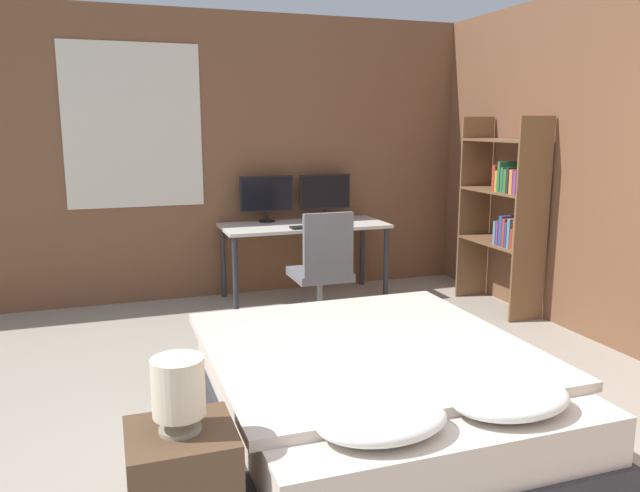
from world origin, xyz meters
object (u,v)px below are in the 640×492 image
object	(u,v)px
bed	(374,395)
keyboard	(312,227)
monitor_left	(267,196)
computer_mouse	(341,224)
office_chair	(322,280)
bedside_lamp	(178,389)
bookshelf	(508,206)
monitor_right	(325,193)
desk	(304,232)

from	to	relation	value
bed	keyboard	bearing A→B (deg)	79.00
monitor_left	computer_mouse	size ratio (longest dim) A/B	7.47
computer_mouse	office_chair	bearing A→B (deg)	-124.08
bedside_lamp	bookshelf	distance (m)	3.98
monitor_left	computer_mouse	bearing A→B (deg)	-39.12
bed	bookshelf	world-z (taller)	bookshelf
bed	office_chair	xyz separation A→B (m)	(0.39, 1.95, 0.13)
monitor_right	keyboard	bearing A→B (deg)	-122.05
computer_mouse	bookshelf	xyz separation A→B (m)	(1.30, -0.74, 0.21)
computer_mouse	office_chair	xyz separation A→B (m)	(-0.39, -0.58, -0.36)
monitor_right	computer_mouse	world-z (taller)	monitor_right
monitor_left	monitor_right	size ratio (longest dim) A/B	1.00
computer_mouse	monitor_left	bearing A→B (deg)	140.88
monitor_left	office_chair	size ratio (longest dim) A/B	0.54
computer_mouse	office_chair	world-z (taller)	office_chair
bedside_lamp	monitor_left	xyz separation A→B (m)	(1.27, 3.63, 0.27)
desk	office_chair	xyz separation A→B (m)	(-0.10, -0.82, -0.27)
bedside_lamp	bookshelf	xyz separation A→B (m)	(3.15, 2.41, 0.25)
bedside_lamp	desk	size ratio (longest dim) A/B	0.18
bookshelf	desk	bearing A→B (deg)	148.24
bed	monitor_left	size ratio (longest dim) A/B	3.84
bookshelf	monitor_left	bearing A→B (deg)	147.04
monitor_right	computer_mouse	bearing A→B (deg)	-91.28
monitor_right	keyboard	world-z (taller)	monitor_right
office_chair	monitor_right	bearing A→B (deg)	69.20
bedside_lamp	desk	xyz separation A→B (m)	(1.57, 3.39, -0.06)
bed	monitor_right	xyz separation A→B (m)	(0.79, 3.00, 0.73)
bed	monitor_right	distance (m)	3.19
monitor_left	computer_mouse	world-z (taller)	monitor_left
bed	computer_mouse	xyz separation A→B (m)	(0.78, 2.52, 0.50)
desk	bookshelf	size ratio (longest dim) A/B	0.90
bed	monitor_right	bearing A→B (deg)	75.26
bed	keyboard	distance (m)	2.62
bed	desk	world-z (taller)	desk
bed	desk	size ratio (longest dim) A/B	1.28
monitor_right	desk	bearing A→B (deg)	-141.19
office_chair	bookshelf	distance (m)	1.79
bookshelf	computer_mouse	bearing A→B (deg)	150.16
keyboard	bookshelf	distance (m)	1.76
keyboard	bookshelf	xyz separation A→B (m)	(1.58, -0.74, 0.22)
computer_mouse	monitor_right	bearing A→B (deg)	88.72
monitor_right	computer_mouse	distance (m)	0.53
desk	office_chair	bearing A→B (deg)	-97.10
bedside_lamp	office_chair	xyz separation A→B (m)	(1.47, 2.57, -0.33)
bed	computer_mouse	distance (m)	2.69
bed	bookshelf	distance (m)	2.83
bedside_lamp	keyboard	world-z (taller)	bedside_lamp
monitor_left	bookshelf	bearing A→B (deg)	-32.96
bedside_lamp	computer_mouse	xyz separation A→B (m)	(1.86, 3.15, 0.04)
bed	computer_mouse	bearing A→B (deg)	72.84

